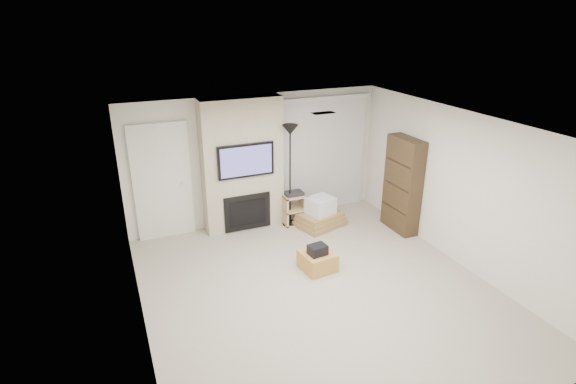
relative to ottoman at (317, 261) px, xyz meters
name	(u,v)px	position (x,y,z in m)	size (l,w,h in m)	color
floor	(319,290)	(-0.24, -0.56, -0.15)	(5.00, 5.50, 0.00)	#AAA08D
ceiling	(324,127)	(-0.24, -0.56, 2.35)	(5.00, 5.50, 0.00)	white
wall_back	(257,159)	(-0.24, 2.19, 1.10)	(5.00, 2.50, 0.00)	silver
wall_front	(464,337)	(-0.24, -3.31, 1.10)	(5.00, 2.50, 0.00)	silver
wall_left	(135,249)	(-2.74, -0.56, 1.10)	(5.50, 2.50, 0.00)	silver
wall_right	(461,189)	(2.26, -0.56, 1.10)	(5.50, 2.50, 0.00)	silver
hvac_vent	(323,113)	(0.16, 0.24, 2.35)	(0.35, 0.18, 0.01)	silver
ottoman	(317,261)	(0.00, 0.00, 0.00)	(0.50, 0.50, 0.30)	#B8833B
black_bag	(318,250)	(-0.03, -0.04, 0.23)	(0.28, 0.22, 0.16)	black
fireplace_wall	(243,166)	(-0.59, 1.98, 1.09)	(1.50, 0.47, 2.50)	#B8A98D
entry_door	(162,182)	(-2.04, 2.16, 0.90)	(1.02, 0.11, 2.14)	silver
vertical_blinds	(323,151)	(1.16, 2.14, 1.12)	(1.98, 0.10, 2.37)	silver
floor_lamp	(290,147)	(0.24, 1.70, 1.42)	(0.30, 0.30, 1.99)	black
av_stand	(294,207)	(0.34, 1.73, 0.20)	(0.45, 0.38, 0.66)	tan
box_stack	(320,215)	(0.76, 1.42, 0.07)	(1.02, 0.87, 0.59)	#9C7844
bookshelf	(403,185)	(2.09, 0.70, 0.75)	(0.30, 0.80, 1.80)	#312313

